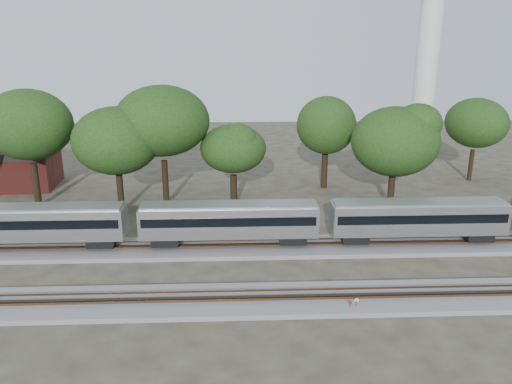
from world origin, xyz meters
TOP-DOWN VIEW (x-y plane):
  - ground at (0.00, 0.00)m, footprint 160.00×160.00m
  - track_far at (0.00, 6.00)m, footprint 160.00×5.00m
  - track_near at (0.00, -4.00)m, footprint 160.00×5.00m
  - train at (-3.47, 6.00)m, footprint 86.08×2.96m
  - switch_stand_red at (5.35, -5.65)m, footprint 0.29×0.06m
  - switch_stand_white at (5.85, -5.44)m, footprint 0.33×0.06m
  - switch_lever at (7.91, -5.45)m, footprint 0.50×0.30m
  - brick_building at (-32.69, 28.06)m, footprint 11.46×8.45m
  - tree_1 at (-26.48, 19.54)m, footprint 9.99×9.99m
  - tree_2 at (-16.14, 17.16)m, footprint 8.51×8.51m
  - tree_3 at (-11.33, 19.58)m, footprint 10.33×10.33m
  - tree_4 at (-3.22, 19.17)m, footprint 7.03×7.03m
  - tree_5 at (8.85, 26.05)m, footprint 8.53×8.53m
  - tree_6 at (15.19, 17.26)m, footprint 8.13×8.13m
  - tree_7 at (29.90, 28.62)m, footprint 8.26×8.26m

SIDE VIEW (x-z plane):
  - ground at x=0.00m, z-range 0.00..0.00m
  - switch_lever at x=7.91m, z-range 0.00..0.30m
  - track_far at x=0.00m, z-range -0.16..0.57m
  - track_near at x=0.00m, z-range -0.16..0.57m
  - switch_stand_red at x=5.35m, z-range 0.13..1.06m
  - switch_stand_white at x=5.85m, z-range 0.14..1.17m
  - brick_building at x=-32.69m, z-range 0.02..5.30m
  - train at x=-3.47m, z-range 0.90..5.27m
  - tree_4 at x=-3.22m, z-range 1.94..11.85m
  - tree_6 at x=15.19m, z-range 2.25..13.72m
  - tree_7 at x=29.90m, z-range 2.29..13.94m
  - tree_2 at x=-16.14m, z-range 2.36..14.36m
  - tree_5 at x=8.85m, z-range 2.36..14.40m
  - tree_1 at x=-26.48m, z-range 2.77..16.86m
  - tree_3 at x=-11.33m, z-range 2.87..17.44m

